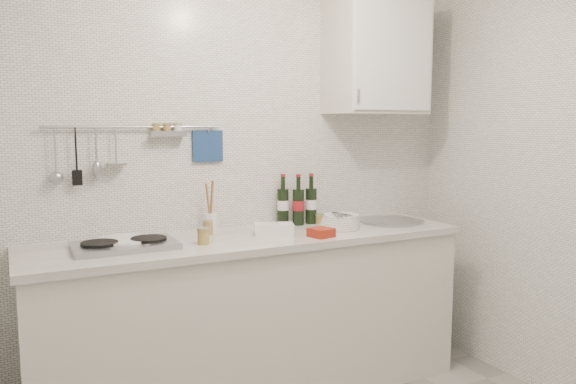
{
  "coord_description": "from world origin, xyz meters",
  "views": [
    {
      "loc": [
        -1.22,
        -1.72,
        1.54
      ],
      "look_at": [
        0.11,
        0.9,
        1.18
      ],
      "focal_mm": 35.0,
      "sensor_mm": 36.0,
      "label": 1
    }
  ],
  "objects_px": {
    "plate_stack_sink": "(340,221)",
    "wine_bottles": "(298,199)",
    "wall_cabinet": "(377,57)",
    "plate_stack_hob": "(122,243)",
    "utensil_crock": "(211,220)"
  },
  "relations": [
    {
      "from": "wall_cabinet",
      "to": "utensil_crock",
      "type": "xyz_separation_m",
      "value": [
        -1.08,
        0.07,
        -0.96
      ]
    },
    {
      "from": "utensil_crock",
      "to": "wall_cabinet",
      "type": "bearing_deg",
      "value": -3.86
    },
    {
      "from": "wine_bottles",
      "to": "plate_stack_hob",
      "type": "bearing_deg",
      "value": -171.67
    },
    {
      "from": "wine_bottles",
      "to": "utensil_crock",
      "type": "height_order",
      "value": "wine_bottles"
    },
    {
      "from": "wine_bottles",
      "to": "utensil_crock",
      "type": "distance_m",
      "value": 0.58
    },
    {
      "from": "plate_stack_hob",
      "to": "plate_stack_sink",
      "type": "relative_size",
      "value": 1.14
    },
    {
      "from": "wall_cabinet",
      "to": "plate_stack_hob",
      "type": "height_order",
      "value": "wall_cabinet"
    },
    {
      "from": "plate_stack_hob",
      "to": "wine_bottles",
      "type": "height_order",
      "value": "wine_bottles"
    },
    {
      "from": "plate_stack_hob",
      "to": "plate_stack_sink",
      "type": "height_order",
      "value": "plate_stack_sink"
    },
    {
      "from": "plate_stack_sink",
      "to": "utensil_crock",
      "type": "xyz_separation_m",
      "value": [
        -0.73,
        0.22,
        0.03
      ]
    },
    {
      "from": "plate_stack_sink",
      "to": "wall_cabinet",
      "type": "bearing_deg",
      "value": 22.41
    },
    {
      "from": "plate_stack_sink",
      "to": "wine_bottles",
      "type": "bearing_deg",
      "value": 125.32
    },
    {
      "from": "plate_stack_hob",
      "to": "plate_stack_sink",
      "type": "bearing_deg",
      "value": -3.22
    },
    {
      "from": "plate_stack_sink",
      "to": "utensil_crock",
      "type": "distance_m",
      "value": 0.76
    },
    {
      "from": "utensil_crock",
      "to": "plate_stack_hob",
      "type": "bearing_deg",
      "value": -164.32
    }
  ]
}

